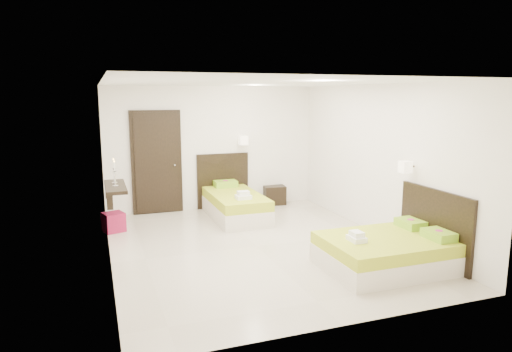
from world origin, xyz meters
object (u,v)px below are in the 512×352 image
object	(u,v)px
bed_double	(390,250)
nightstand	(274,195)
bed_single	(234,203)
ottoman	(114,222)

from	to	relation	value
bed_double	nightstand	xyz separation A→B (m)	(-0.10, 4.14, -0.05)
bed_single	bed_double	world-z (taller)	bed_single
bed_double	nightstand	bearing A→B (deg)	91.41
bed_double	nightstand	size ratio (longest dim) A/B	3.68
bed_single	nightstand	size ratio (longest dim) A/B	4.04
bed_single	ottoman	xyz separation A→B (m)	(-2.34, -0.24, -0.11)
bed_single	ottoman	bearing A→B (deg)	-174.06
nightstand	ottoman	size ratio (longest dim) A/B	1.37
nightstand	ottoman	bearing A→B (deg)	-156.78
nightstand	bed_double	bearing A→B (deg)	-81.35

